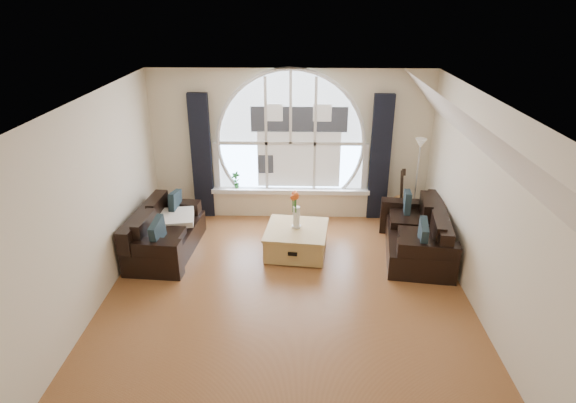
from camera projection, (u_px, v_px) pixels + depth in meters
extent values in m
cube|color=brown|center=(286.00, 297.00, 6.59)|extent=(5.00, 5.50, 0.01)
cube|color=silver|center=(286.00, 102.00, 5.51)|extent=(5.00, 5.50, 0.01)
cube|color=beige|center=(291.00, 145.00, 8.57)|extent=(5.00, 0.01, 2.70)
cube|color=beige|center=(276.00, 361.00, 3.53)|extent=(5.00, 0.01, 2.70)
cube|color=beige|center=(92.00, 206.00, 6.11)|extent=(0.01, 5.50, 2.70)
cube|color=beige|center=(485.00, 210.00, 6.00)|extent=(0.01, 5.50, 2.70)
cube|color=silver|center=(473.00, 133.00, 5.60)|extent=(0.92, 5.50, 0.72)
cube|color=silver|center=(291.00, 131.00, 8.43)|extent=(2.60, 0.06, 2.15)
cube|color=white|center=(290.00, 190.00, 8.82)|extent=(2.90, 0.22, 0.08)
cube|color=white|center=(291.00, 131.00, 8.41)|extent=(2.76, 0.08, 2.15)
cube|color=silver|center=(299.00, 138.00, 8.47)|extent=(1.70, 0.02, 1.50)
cube|color=black|center=(202.00, 157.00, 8.58)|extent=(0.35, 0.12, 2.30)
cube|color=black|center=(380.00, 158.00, 8.51)|extent=(0.35, 0.12, 2.30)
cube|color=black|center=(165.00, 230.00, 7.60)|extent=(0.97, 1.74, 0.75)
cube|color=black|center=(416.00, 231.00, 7.54)|extent=(1.10, 1.84, 0.77)
cube|color=#AC8A4C|center=(296.00, 240.00, 7.64)|extent=(1.06, 1.06, 0.47)
cube|color=silver|center=(176.00, 218.00, 7.77)|extent=(0.64, 0.64, 0.10)
cube|color=white|center=(297.00, 205.00, 7.46)|extent=(0.24, 0.24, 0.70)
cube|color=#B2B2B2|center=(416.00, 183.00, 8.38)|extent=(0.24, 0.24, 1.60)
cube|color=olive|center=(400.00, 195.00, 8.58)|extent=(0.38, 0.27, 1.06)
imported|color=#1E6023|center=(236.00, 180.00, 8.76)|extent=(0.19, 0.16, 0.31)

